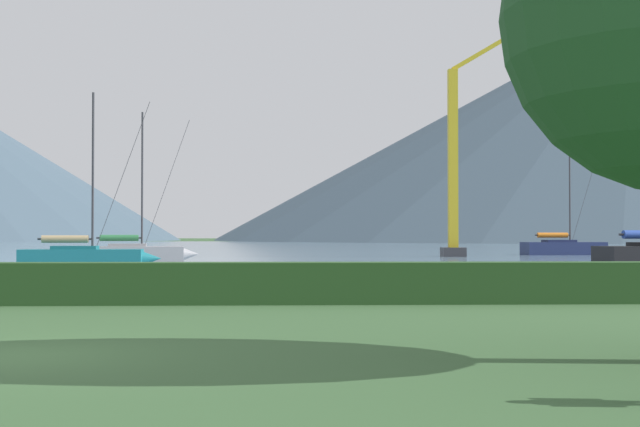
# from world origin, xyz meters

# --- Properties ---
(ground_plane) EXTENTS (1000.00, 1000.00, 0.00)m
(ground_plane) POSITION_xyz_m (0.00, 0.00, 0.00)
(ground_plane) COLOR #385B33
(harbor_water) EXTENTS (320.00, 246.00, 0.00)m
(harbor_water) POSITION_xyz_m (0.00, 137.00, 0.00)
(harbor_water) COLOR slate
(harbor_water) RESTS_ON ground_plane
(hedge_line) EXTENTS (80.00, 1.20, 1.15)m
(hedge_line) POSITION_xyz_m (0.00, 11.00, 0.57)
(hedge_line) COLOR #284C23
(hedge_line) RESTS_ON ground_plane
(sailboat_slip_0) EXTENTS (8.01, 2.82, 10.12)m
(sailboat_slip_0) POSITION_xyz_m (-7.00, 39.19, 0.66)
(sailboat_slip_0) COLOR #19707A
(sailboat_slip_0) RESTS_ON harbor_water
(sailboat_slip_1) EXTENTS (9.06, 3.32, 12.93)m
(sailboat_slip_1) POSITION_xyz_m (31.27, 72.74, 0.76)
(sailboat_slip_1) COLOR navy
(sailboat_slip_1) RESTS_ON harbor_water
(sailboat_slip_3) EXTENTS (8.17, 3.19, 10.53)m
(sailboat_slip_3) POSITION_xyz_m (-5.91, 50.84, 0.67)
(sailboat_slip_3) COLOR #9E9EA3
(sailboat_slip_3) RESTS_ON harbor_water
(dock_crane) EXTENTS (7.70, 2.00, 20.53)m
(dock_crane) POSITION_xyz_m (19.64, 66.41, 7.48)
(dock_crane) COLOR #333338
(dock_crane) RESTS_ON ground_plane
(distant_hill_west_ridge) EXTENTS (303.51, 303.51, 81.85)m
(distant_hill_west_ridge) POSITION_xyz_m (132.24, 313.51, 40.93)
(distant_hill_west_ridge) COLOR #425666
(distant_hill_west_ridge) RESTS_ON ground_plane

